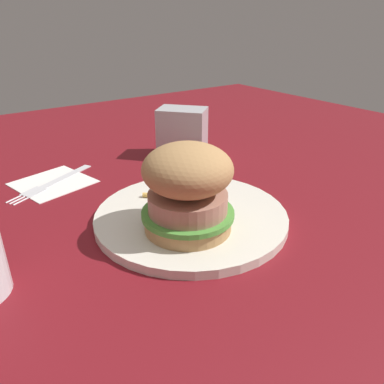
{
  "coord_description": "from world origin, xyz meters",
  "views": [
    {
      "loc": [
        0.26,
        0.35,
        0.25
      ],
      "look_at": [
        -0.0,
        -0.01,
        0.04
      ],
      "focal_mm": 35.05,
      "sensor_mm": 36.0,
      "label": 1
    }
  ],
  "objects_px": {
    "sandwich": "(188,188)",
    "fries_pile": "(177,192)",
    "napkin": "(53,182)",
    "plate": "(192,216)",
    "fork": "(52,181)",
    "napkin_dispenser": "(182,132)"
  },
  "relations": [
    {
      "from": "sandwich",
      "to": "fork",
      "type": "distance_m",
      "value": 0.29
    },
    {
      "from": "sandwich",
      "to": "fork",
      "type": "bearing_deg",
      "value": -71.31
    },
    {
      "from": "plate",
      "to": "fries_pile",
      "type": "xyz_separation_m",
      "value": [
        -0.01,
        -0.06,
        0.01
      ]
    },
    {
      "from": "fries_pile",
      "to": "sandwich",
      "type": "bearing_deg",
      "value": 64.75
    },
    {
      "from": "fork",
      "to": "napkin_dispenser",
      "type": "relative_size",
      "value": 1.73
    },
    {
      "from": "sandwich",
      "to": "fork",
      "type": "xyz_separation_m",
      "value": [
        0.09,
        -0.26,
        -0.06
      ]
    },
    {
      "from": "sandwich",
      "to": "napkin_dispenser",
      "type": "distance_m",
      "value": 0.3
    },
    {
      "from": "fries_pile",
      "to": "fork",
      "type": "distance_m",
      "value": 0.22
    },
    {
      "from": "sandwich",
      "to": "fries_pile",
      "type": "xyz_separation_m",
      "value": [
        -0.04,
        -0.09,
        -0.05
      ]
    },
    {
      "from": "sandwich",
      "to": "fries_pile",
      "type": "height_order",
      "value": "sandwich"
    },
    {
      "from": "sandwich",
      "to": "plate",
      "type": "bearing_deg",
      "value": -132.8
    },
    {
      "from": "sandwich",
      "to": "fries_pile",
      "type": "distance_m",
      "value": 0.11
    },
    {
      "from": "sandwich",
      "to": "fork",
      "type": "relative_size",
      "value": 0.71
    },
    {
      "from": "fries_pile",
      "to": "napkin_dispenser",
      "type": "relative_size",
      "value": 0.94
    },
    {
      "from": "napkin",
      "to": "napkin_dispenser",
      "type": "relative_size",
      "value": 1.18
    },
    {
      "from": "fries_pile",
      "to": "napkin",
      "type": "distance_m",
      "value": 0.22
    },
    {
      "from": "napkin",
      "to": "fork",
      "type": "height_order",
      "value": "fork"
    },
    {
      "from": "napkin_dispenser",
      "to": "fries_pile",
      "type": "bearing_deg",
      "value": 102.37
    },
    {
      "from": "plate",
      "to": "sandwich",
      "type": "relative_size",
      "value": 2.26
    },
    {
      "from": "fork",
      "to": "plate",
      "type": "bearing_deg",
      "value": 116.67
    },
    {
      "from": "napkin",
      "to": "plate",
      "type": "bearing_deg",
      "value": 116.32
    },
    {
      "from": "fries_pile",
      "to": "napkin_dispenser",
      "type": "distance_m",
      "value": 0.21
    }
  ]
}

